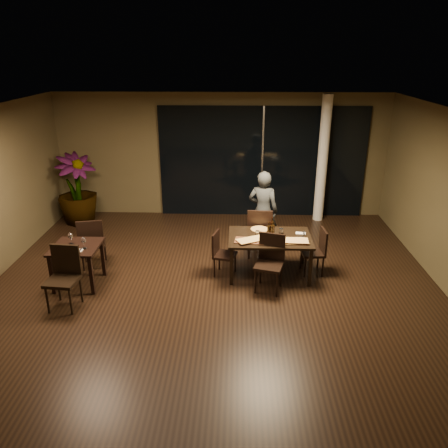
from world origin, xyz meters
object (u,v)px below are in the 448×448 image
at_px(bottle_b, 273,229).
at_px(bottle_c, 272,226).
at_px(diner, 263,211).
at_px(chair_side_far, 92,241).
at_px(side_table, 77,252).
at_px(main_table, 270,240).
at_px(chair_main_right, 317,249).
at_px(chair_main_near, 270,259).
at_px(bottle_a, 269,229).
at_px(chair_side_near, 64,273).
at_px(chair_main_far, 260,230).
at_px(chair_main_left, 221,251).
at_px(potted_plant, 77,189).

height_order(bottle_b, bottle_c, bottle_c).
bearing_deg(diner, bottle_c, 110.95).
bearing_deg(bottle_b, chair_side_far, 177.70).
bearing_deg(side_table, main_table, 8.37).
height_order(chair_main_right, diner, diner).
relative_size(chair_main_near, diner, 0.59).
bearing_deg(bottle_a, chair_side_near, -159.89).
height_order(chair_main_far, bottle_c, bottle_c).
height_order(main_table, bottle_c, bottle_c).
distance_m(main_table, chair_main_near, 0.53).
distance_m(chair_main_left, chair_side_near, 2.73).
relative_size(chair_main_near, chair_side_near, 0.97).
relative_size(chair_main_far, chair_main_left, 1.25).
xyz_separation_m(chair_main_near, bottle_b, (0.07, 0.52, 0.35)).
bearing_deg(potted_plant, chair_main_right, -24.70).
xyz_separation_m(main_table, bottle_b, (0.04, 0.00, 0.23)).
distance_m(chair_side_far, potted_plant, 2.59).
height_order(main_table, bottle_a, bottle_a).
xyz_separation_m(chair_side_near, diner, (3.30, 2.30, 0.27)).
height_order(side_table, bottle_a, bottle_a).
xyz_separation_m(chair_main_left, chair_side_near, (-2.48, -1.13, 0.10)).
relative_size(chair_side_far, bottle_c, 3.10).
xyz_separation_m(chair_main_near, chair_side_far, (-3.31, 0.65, 0.01)).
height_order(chair_side_far, bottle_b, bottle_b).
bearing_deg(main_table, chair_main_left, -177.03).
relative_size(chair_side_far, diner, 0.60).
relative_size(chair_main_far, bottle_a, 3.92).
bearing_deg(diner, chair_main_far, 94.30).
height_order(side_table, chair_side_near, chair_side_near).
bearing_deg(chair_main_near, side_table, -164.20).
height_order(chair_main_left, bottle_a, bottle_a).
height_order(chair_side_near, diner, diner).
bearing_deg(chair_main_left, main_table, -72.73).
relative_size(chair_main_right, bottle_a, 3.27).
distance_m(chair_main_near, chair_side_near, 3.41).
bearing_deg(bottle_a, bottle_b, -38.91).
bearing_deg(bottle_c, chair_side_far, 179.78).
distance_m(chair_side_near, bottle_b, 3.63).
height_order(chair_main_right, bottle_c, bottle_c).
bearing_deg(side_table, chair_side_near, -87.66).
bearing_deg(chair_side_far, bottle_c, 167.33).
bearing_deg(chair_main_far, main_table, 105.35).
height_order(main_table, chair_main_far, chair_main_far).
height_order(chair_main_left, chair_main_right, chair_main_right).
bearing_deg(bottle_c, chair_main_right, -4.63).
bearing_deg(chair_side_far, main_table, 165.20).
relative_size(chair_main_far, chair_main_near, 1.06).
distance_m(chair_main_far, potted_plant, 4.62).
height_order(chair_main_right, chair_side_near, chair_side_near).
distance_m(chair_main_left, bottle_c, 1.04).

